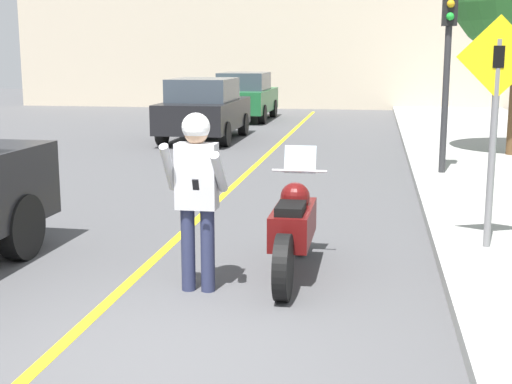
{
  "coord_description": "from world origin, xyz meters",
  "views": [
    {
      "loc": [
        1.86,
        -5.11,
        2.34
      ],
      "look_at": [
        0.61,
        2.44,
        0.85
      ],
      "focal_mm": 50.0,
      "sensor_mm": 36.0,
      "label": 1
    }
  ],
  "objects": [
    {
      "name": "motorcycle",
      "position": [
        1.04,
        2.25,
        0.51
      ],
      "size": [
        0.62,
        2.31,
        1.31
      ],
      "color": "black",
      "rests_on": "ground"
    },
    {
      "name": "ground_plane",
      "position": [
        0.0,
        0.0,
        0.0
      ],
      "size": [
        80.0,
        80.0,
        0.0
      ],
      "primitive_type": "plane",
      "color": "#4C4C4F"
    },
    {
      "name": "crossing_sign",
      "position": [
        3.18,
        3.15,
        1.72
      ],
      "size": [
        0.91,
        0.08,
        2.6
      ],
      "color": "slate",
      "rests_on": "sidewalk_curb"
    },
    {
      "name": "building_backdrop",
      "position": [
        0.0,
        26.0,
        3.67
      ],
      "size": [
        28.0,
        1.2,
        7.34
      ],
      "color": "beige",
      "rests_on": "ground"
    },
    {
      "name": "parked_car_black",
      "position": [
        -2.72,
        13.87,
        0.86
      ],
      "size": [
        1.88,
        4.2,
        1.68
      ],
      "color": "black",
      "rests_on": "ground"
    },
    {
      "name": "road_center_line",
      "position": [
        -0.6,
        6.0,
        0.0
      ],
      "size": [
        0.12,
        36.0,
        0.01
      ],
      "color": "yellow",
      "rests_on": "ground"
    },
    {
      "name": "traffic_light",
      "position": [
        3.13,
        8.43,
        2.55
      ],
      "size": [
        0.26,
        0.3,
        3.43
      ],
      "color": "#2D2D30",
      "rests_on": "sidewalk_curb"
    },
    {
      "name": "parked_car_green",
      "position": [
        -2.71,
        19.96,
        0.86
      ],
      "size": [
        1.88,
        4.2,
        1.68
      ],
      "color": "black",
      "rests_on": "ground"
    },
    {
      "name": "person_biker",
      "position": [
        0.17,
        1.53,
        1.1
      ],
      "size": [
        0.59,
        0.48,
        1.78
      ],
      "color": "#282D4C",
      "rests_on": "ground"
    }
  ]
}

